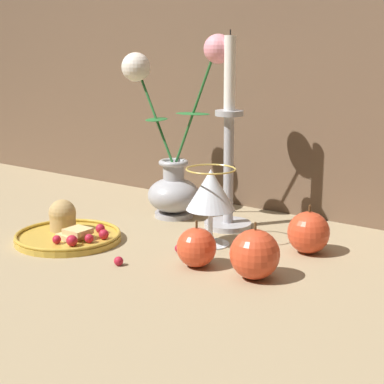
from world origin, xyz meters
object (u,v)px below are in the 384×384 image
(apple_beside_vase, at_px, (255,254))
(vase, at_px, (173,157))
(wine_glass, at_px, (211,192))
(apple_near_glass, at_px, (196,247))
(apple_at_table_edge, at_px, (309,233))
(candlestick, at_px, (229,159))
(plate_with_pastries, at_px, (67,232))

(apple_beside_vase, bearing_deg, vase, 146.99)
(vase, xyz_separation_m, wine_glass, (0.17, -0.11, -0.03))
(apple_beside_vase, relative_size, apple_near_glass, 1.17)
(wine_glass, bearing_deg, apple_at_table_edge, 20.91)
(vase, distance_m, candlestick, 0.13)
(wine_glass, height_order, candlestick, candlestick)
(candlestick, relative_size, apple_near_glass, 4.89)
(apple_near_glass, bearing_deg, apple_beside_vase, 5.33)
(candlestick, relative_size, apple_at_table_edge, 4.44)
(candlestick, bearing_deg, wine_glass, -72.45)
(apple_at_table_edge, bearing_deg, apple_beside_vase, -94.02)
(vase, relative_size, plate_with_pastries, 1.91)
(plate_with_pastries, relative_size, apple_beside_vase, 2.15)
(wine_glass, relative_size, apple_beside_vase, 1.55)
(vase, relative_size, apple_beside_vase, 4.11)
(apple_near_glass, relative_size, apple_at_table_edge, 0.91)
(plate_with_pastries, bearing_deg, apple_at_table_edge, 26.68)
(plate_with_pastries, distance_m, wine_glass, 0.27)
(apple_near_glass, bearing_deg, wine_glass, 113.72)
(apple_near_glass, bearing_deg, candlestick, 110.68)
(vase, distance_m, plate_with_pastries, 0.27)
(candlestick, relative_size, apple_beside_vase, 4.19)
(vase, bearing_deg, apple_beside_vase, -33.01)
(apple_beside_vase, distance_m, apple_at_table_edge, 0.16)
(apple_at_table_edge, bearing_deg, candlestick, 166.31)
(apple_near_glass, bearing_deg, plate_with_pastries, -174.73)
(plate_with_pastries, bearing_deg, candlestick, 51.70)
(apple_near_glass, bearing_deg, vase, 134.96)
(candlestick, bearing_deg, apple_beside_vase, -48.33)
(wine_glass, bearing_deg, vase, 147.15)
(apple_beside_vase, bearing_deg, wine_glass, 146.81)
(vase, distance_m, apple_at_table_edge, 0.34)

